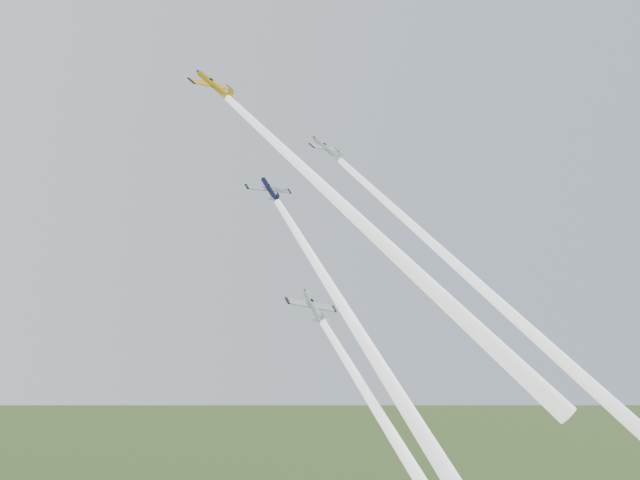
{
  "coord_description": "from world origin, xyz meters",
  "views": [
    {
      "loc": [
        -70.42,
        -90.58,
        77.92
      ],
      "look_at": [
        0.0,
        -6.0,
        92.0
      ],
      "focal_mm": 45.0,
      "sensor_mm": 36.0,
      "label": 1
    }
  ],
  "objects": [
    {
      "name": "plane_yellow",
      "position": [
        -13.51,
        0.47,
        112.94
      ],
      "size": [
        10.57,
        8.91,
        7.67
      ],
      "primitive_type": null,
      "rotation": [
        0.73,
        -0.15,
        0.29
      ],
      "color": "gold"
    },
    {
      "name": "smoke_trail_silver_right",
      "position": [
        15.31,
        -28.23,
        80.1
      ],
      "size": [
        17.57,
        55.58,
        51.84
      ],
      "primitive_type": null,
      "rotation": [
        -0.84,
        0.0,
        0.27
      ],
      "color": "white"
    },
    {
      "name": "plane_navy",
      "position": [
        -2.28,
        2.72,
        100.08
      ],
      "size": [
        8.19,
        7.23,
        5.74
      ],
      "primitive_type": null,
      "rotation": [
        0.73,
        -0.0,
        -0.15
      ],
      "color": "#0D1139"
    },
    {
      "name": "plane_silver_low",
      "position": [
        -0.4,
        -5.0,
        82.83
      ],
      "size": [
        9.32,
        7.63,
        7.24
      ],
      "primitive_type": null,
      "rotation": [
        0.73,
        0.12,
        -0.12
      ],
      "color": "#B0B9BF"
    },
    {
      "name": "plane_silver_right",
      "position": [
        7.13,
        0.86,
        107.36
      ],
      "size": [
        8.84,
        7.6,
        6.26
      ],
      "primitive_type": null,
      "rotation": [
        0.73,
        -0.1,
        0.27
      ],
      "color": "silver"
    },
    {
      "name": "smoke_trail_yellow",
      "position": [
        -6.38,
        -23.07,
        90.75
      ],
      "size": [
        15.4,
        44.56,
        41.72
      ],
      "primitive_type": null,
      "rotation": [
        -0.84,
        0.0,
        0.29
      ],
      "color": "white"
    },
    {
      "name": "smoke_trail_navy",
      "position": [
        -6.54,
        -24.52,
        75.2
      ],
      "size": [
        10.15,
        51.57,
        47.09
      ],
      "primitive_type": null,
      "rotation": [
        -0.84,
        0.0,
        -0.15
      ],
      "color": "white"
    }
  ]
}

